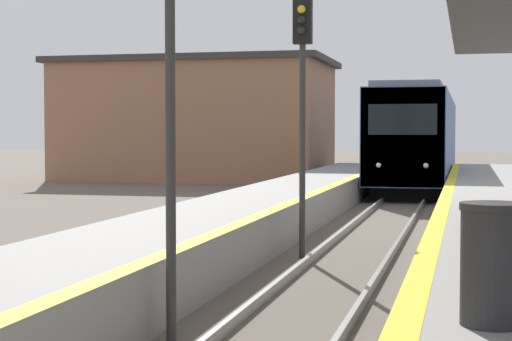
{
  "coord_description": "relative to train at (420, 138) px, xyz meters",
  "views": [
    {
      "loc": [
        2.14,
        -2.52,
        2.49
      ],
      "look_at": [
        -2.38,
        15.75,
        1.62
      ],
      "focal_mm": 60.0,
      "sensor_mm": 36.0,
      "label": 1
    }
  ],
  "objects": [
    {
      "name": "train",
      "position": [
        0.0,
        0.0,
        0.0
      ],
      "size": [
        2.88,
        23.2,
        4.25
      ],
      "color": "black",
      "rests_on": "ground"
    },
    {
      "name": "signal_mid",
      "position": [
        -0.98,
        -24.38,
        1.35
      ],
      "size": [
        0.36,
        0.31,
        5.08
      ],
      "color": "#2D2D2D",
      "rests_on": "ground"
    },
    {
      "name": "signal_near",
      "position": [
        -1.23,
        -31.31,
        1.35
      ],
      "size": [
        0.36,
        0.31,
        5.08
      ],
      "color": "#2D2D2D",
      "rests_on": "ground"
    },
    {
      "name": "trash_bin",
      "position": [
        2.36,
        -33.54,
        -0.76
      ],
      "size": [
        0.55,
        0.55,
        1.01
      ],
      "color": "#262628",
      "rests_on": "platform_right"
    },
    {
      "name": "station_building",
      "position": [
        -11.48,
        1.51,
        0.93
      ],
      "size": [
        13.89,
        8.2,
        6.15
      ],
      "color": "#9E6B4C",
      "rests_on": "ground"
    }
  ]
}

